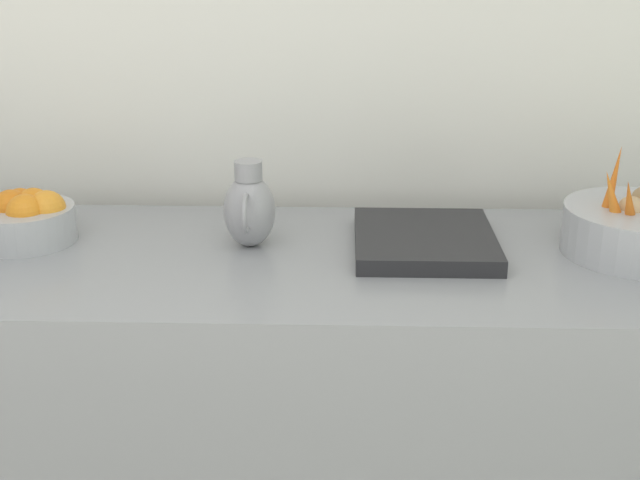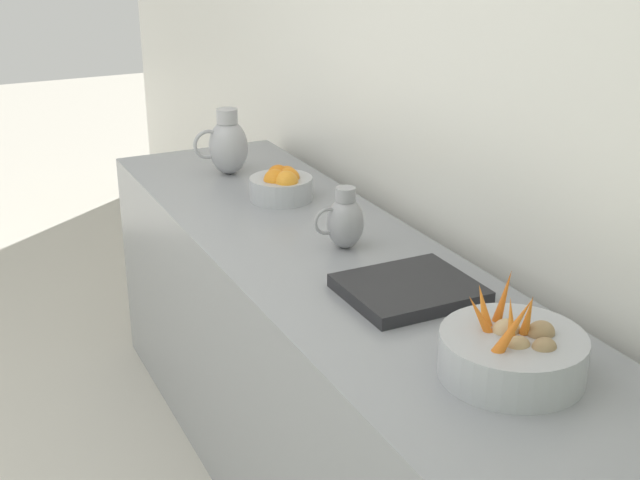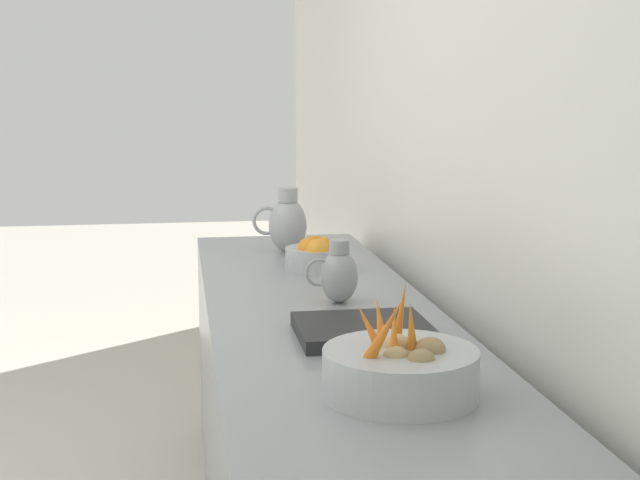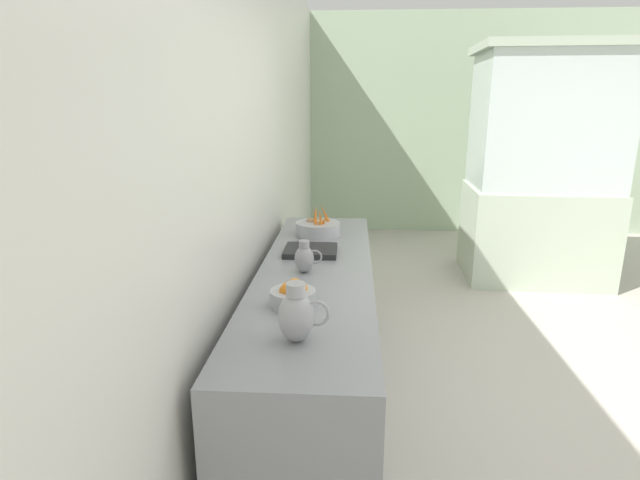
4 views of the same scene
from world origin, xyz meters
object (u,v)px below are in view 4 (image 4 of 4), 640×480
object	(u,v)px
metal_pitcher_tall	(297,315)
vegetable_colander	(318,228)
glass_block_booth	(541,168)
metal_pitcher_short	(305,258)
orange_bowl	(293,295)

from	to	relation	value
metal_pitcher_tall	vegetable_colander	bearing A→B (deg)	91.02
vegetable_colander	glass_block_booth	distance (m)	2.78
vegetable_colander	metal_pitcher_tall	xyz separation A→B (m)	(0.03, -1.71, 0.06)
vegetable_colander	metal_pitcher_tall	bearing A→B (deg)	-88.98
metal_pitcher_short	orange_bowl	bearing A→B (deg)	-91.23
metal_pitcher_tall	metal_pitcher_short	distance (m)	0.87
glass_block_booth	metal_pitcher_tall	bearing A→B (deg)	-122.13
orange_bowl	glass_block_booth	xyz separation A→B (m)	(2.21, 3.05, 0.25)
glass_block_booth	orange_bowl	bearing A→B (deg)	-125.95
vegetable_colander	glass_block_booth	world-z (taller)	glass_block_booth
metal_pitcher_tall	metal_pitcher_short	xyz separation A→B (m)	(-0.05, 0.87, -0.03)
vegetable_colander	orange_bowl	bearing A→B (deg)	-91.29
metal_pitcher_tall	glass_block_booth	xyz separation A→B (m)	(2.15, 3.42, 0.19)
vegetable_colander	metal_pitcher_tall	distance (m)	1.71
orange_bowl	metal_pitcher_tall	size ratio (longest dim) A/B	0.88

